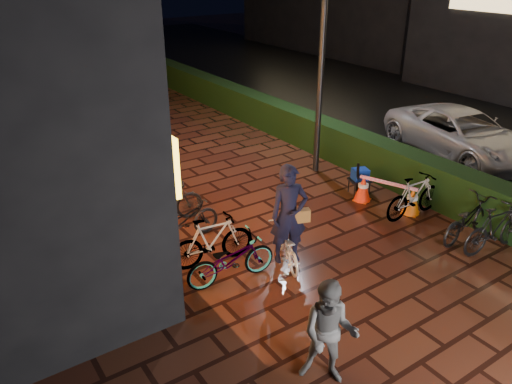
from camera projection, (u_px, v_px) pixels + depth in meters
ground at (364, 266)px, 9.39m from camera, size 80.00×80.00×0.00m
asphalt_road at (444, 120)px, 17.69m from camera, size 11.00×60.00×0.01m
hedge at (265, 112)px, 16.83m from camera, size 0.70×20.00×1.00m
bystander_person at (329, 333)px, 6.57m from camera, size 0.96×0.97×1.58m
van at (462, 133)px, 14.34m from camera, size 2.89×5.01×1.31m
lamp_post_hedge at (322, 51)px, 12.23m from camera, size 0.55×0.19×5.75m
lamp_post_sf at (83, 59)px, 13.15m from camera, size 0.49×0.14×5.12m
cyclist at (288, 229)px, 9.15m from camera, size 0.96×1.49×2.02m
traffic_barrier at (387, 194)px, 11.49m from camera, size 0.88×1.54×0.63m
cart_assembly at (360, 176)px, 12.04m from camera, size 0.64×0.54×0.93m
parked_bikes_storefront at (166, 204)px, 10.71m from camera, size 1.86×5.99×0.98m
parked_bikes_hedge at (458, 214)px, 10.27m from camera, size 1.83×2.44×0.98m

